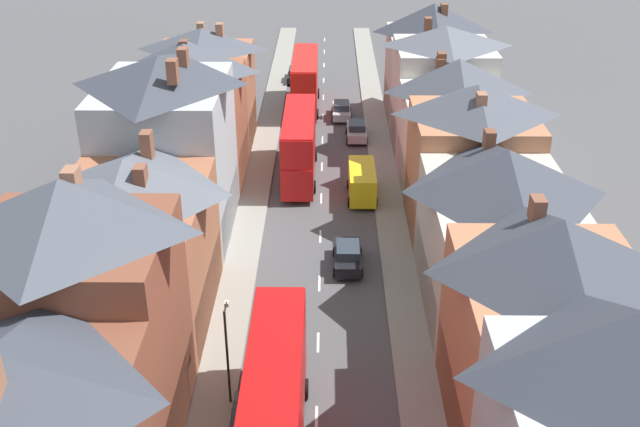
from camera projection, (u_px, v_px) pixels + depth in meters
The scene contains 14 objects.
pavement_left at pixel (257, 186), 59.02m from camera, with size 2.20×104.00×0.14m, color gray.
pavement_right at pixel (386, 187), 58.92m from camera, with size 2.20×104.00×0.14m, color gray.
centre_line_dashes at pixel (321, 198), 57.23m from camera, with size 0.14×97.80×0.01m.
terrace_row_left at pixel (121, 248), 38.58m from camera, with size 8.00×63.92×14.12m.
terrace_row_right at pixel (493, 212), 43.69m from camera, with size 8.00×70.18×12.36m.
double_decker_bus_lead at pixel (275, 398), 33.10m from camera, with size 2.74×10.80×5.30m.
double_decker_bus_mid_street at pixel (305, 81), 74.20m from camera, with size 2.74×10.80×5.30m.
double_decker_bus_far_approaching at pixel (299, 144), 59.51m from camera, with size 2.74×10.80×5.30m.
car_near_blue at pixel (357, 131), 67.65m from camera, with size 1.90×4.08×1.68m.
car_parked_left_a at pixel (348, 256), 47.96m from camera, with size 1.90×4.14×1.65m.
car_parked_right_a at pixel (341, 110), 72.64m from camera, with size 1.90×4.23×1.63m.
car_parked_left_b at pixel (296, 74), 83.19m from camera, with size 1.90×4.25×1.57m.
delivery_van at pixel (362, 181), 56.80m from camera, with size 2.20×5.20×2.41m.
street_lamp at pixel (227, 349), 35.51m from camera, with size 0.20×1.12×5.50m.
Camera 1 is at (0.47, -15.34, 25.30)m, focal length 42.00 mm.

